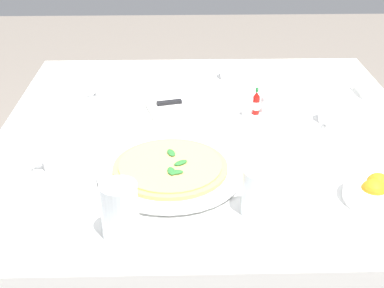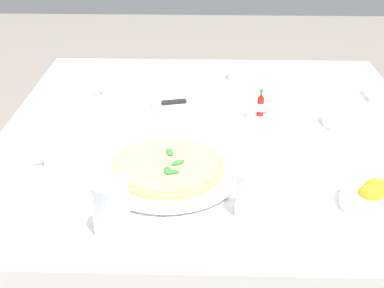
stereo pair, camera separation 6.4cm
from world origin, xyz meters
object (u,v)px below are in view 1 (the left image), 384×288
(dinner_knife, at_px, (185,101))
(hot_sauce_bottle, at_px, (256,103))
(napkin_folded, at_px, (185,105))
(citrus_bowl, at_px, (378,191))
(pepper_shaker, at_px, (247,108))
(coffee_cup_near_left, at_px, (59,160))
(coffee_cup_far_left, at_px, (106,88))
(pizza, at_px, (170,167))
(salt_shaker, at_px, (265,105))
(coffee_cup_center_back, at_px, (231,72))
(coffee_cup_right_edge, at_px, (332,115))
(water_glass_far_right, at_px, (258,194))
(menu_card, at_px, (360,86))
(pizza_plate, at_px, (170,172))
(water_glass_back_corner, at_px, (120,214))

(dinner_knife, xyz_separation_m, hot_sauce_bottle, (0.21, -0.05, 0.01))
(napkin_folded, relative_size, citrus_bowl, 1.64)
(napkin_folded, xyz_separation_m, citrus_bowl, (0.42, -0.51, 0.02))
(hot_sauce_bottle, bearing_deg, pepper_shaker, -160.35)
(coffee_cup_near_left, bearing_deg, coffee_cup_far_left, 82.77)
(pizza, height_order, dinner_knife, pizza)
(hot_sauce_bottle, relative_size, salt_shaker, 1.48)
(dinner_knife, bearing_deg, coffee_cup_center_back, 40.72)
(coffee_cup_right_edge, xyz_separation_m, water_glass_far_right, (-0.27, -0.43, 0.02))
(coffee_cup_right_edge, xyz_separation_m, menu_card, (0.14, 0.21, 0.00))
(napkin_folded, relative_size, dinner_knife, 1.27)
(coffee_cup_near_left, bearing_deg, coffee_cup_center_back, 51.45)
(menu_card, bearing_deg, pepper_shaker, -71.62)
(coffee_cup_far_left, xyz_separation_m, hot_sauce_bottle, (0.46, -0.15, 0.01))
(coffee_cup_near_left, distance_m, pepper_shaker, 0.57)
(pizza_plate, height_order, coffee_cup_center_back, coffee_cup_center_back)
(coffee_cup_right_edge, relative_size, dinner_knife, 0.67)
(pepper_shaker, bearing_deg, pizza_plate, -123.58)
(coffee_cup_center_back, relative_size, napkin_folded, 0.54)
(citrus_bowl, bearing_deg, pepper_shaker, 117.62)
(water_glass_back_corner, height_order, salt_shaker, water_glass_back_corner)
(napkin_folded, distance_m, citrus_bowl, 0.66)
(water_glass_far_right, bearing_deg, pizza_plate, 140.27)
(pepper_shaker, xyz_separation_m, menu_card, (0.38, 0.15, 0.00))
(pizza, relative_size, coffee_cup_right_edge, 2.10)
(pizza, bearing_deg, coffee_cup_far_left, 112.95)
(pizza_plate, xyz_separation_m, citrus_bowl, (0.46, -0.12, 0.02))
(hot_sauce_bottle, xyz_separation_m, menu_card, (0.35, 0.14, -0.00))
(water_glass_back_corner, xyz_separation_m, hot_sauce_bottle, (0.34, 0.57, -0.02))
(coffee_cup_center_back, distance_m, salt_shaker, 0.28)
(pizza_plate, distance_m, coffee_cup_right_edge, 0.53)
(coffee_cup_center_back, bearing_deg, napkin_folded, -125.16)
(dinner_knife, bearing_deg, coffee_cup_near_left, -145.28)
(coffee_cup_center_back, relative_size, water_glass_back_corner, 1.12)
(coffee_cup_right_edge, distance_m, water_glass_far_right, 0.51)
(coffee_cup_center_back, bearing_deg, pizza, -107.99)
(coffee_cup_near_left, relative_size, pepper_shaker, 2.35)
(pepper_shaker, bearing_deg, water_glass_far_right, -94.09)
(citrus_bowl, bearing_deg, water_glass_back_corner, -169.20)
(menu_card, bearing_deg, hot_sauce_bottle, -71.47)
(napkin_folded, bearing_deg, coffee_cup_right_edge, -29.89)
(napkin_folded, distance_m, pepper_shaker, 0.19)
(napkin_folded, relative_size, salt_shaker, 4.36)
(coffee_cup_near_left, xyz_separation_m, pepper_shaker, (0.49, 0.30, -0.00))
(coffee_cup_center_back, bearing_deg, pepper_shaker, -86.13)
(coffee_cup_right_edge, xyz_separation_m, napkin_folded, (-0.42, 0.12, -0.02))
(pizza, distance_m, coffee_cup_right_edge, 0.53)
(dinner_knife, distance_m, salt_shaker, 0.24)
(water_glass_back_corner, bearing_deg, napkin_folded, 77.58)
(coffee_cup_right_edge, xyz_separation_m, salt_shaker, (-0.18, 0.08, -0.00))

